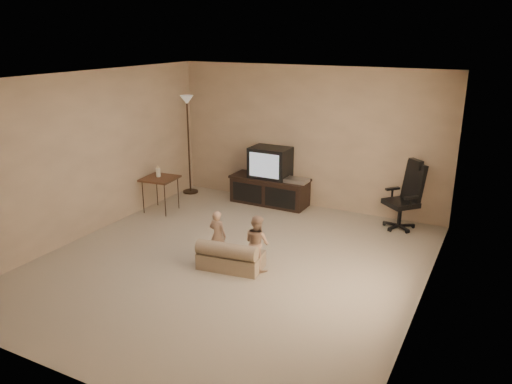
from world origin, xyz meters
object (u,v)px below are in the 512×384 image
(toddler_right, at_px, (257,243))
(child_sofa, at_px, (230,257))
(tv_stand, at_px, (270,181))
(office_chair, at_px, (404,204))
(toddler_left, at_px, (218,235))
(floor_lamp, at_px, (188,123))
(side_table, at_px, (160,179))

(toddler_right, bearing_deg, child_sofa, 49.86)
(tv_stand, distance_m, office_chair, 2.44)
(toddler_left, bearing_deg, toddler_right, 179.91)
(tv_stand, xyz_separation_m, floor_lamp, (-1.69, -0.12, 0.95))
(office_chair, height_order, toddler_right, office_chair)
(office_chair, bearing_deg, child_sofa, -82.19)
(tv_stand, distance_m, child_sofa, 2.75)
(office_chair, height_order, child_sofa, office_chair)
(floor_lamp, height_order, child_sofa, floor_lamp)
(office_chair, relative_size, floor_lamp, 0.59)
(tv_stand, height_order, child_sofa, tv_stand)
(side_table, distance_m, floor_lamp, 1.38)
(toddler_left, bearing_deg, side_table, -30.58)
(child_sofa, distance_m, toddler_left, 0.40)
(child_sofa, relative_size, toddler_left, 1.25)
(toddler_left, xyz_separation_m, toddler_right, (0.62, -0.02, 0.02))
(side_table, relative_size, floor_lamp, 0.44)
(floor_lamp, relative_size, child_sofa, 2.12)
(office_chair, relative_size, child_sofa, 1.26)
(tv_stand, relative_size, child_sofa, 1.66)
(child_sofa, distance_m, toddler_right, 0.42)
(floor_lamp, bearing_deg, toddler_left, -48.44)
(floor_lamp, relative_size, toddler_left, 2.65)
(child_sofa, bearing_deg, toddler_left, 140.97)
(tv_stand, relative_size, toddler_right, 1.95)
(side_table, height_order, floor_lamp, floor_lamp)
(tv_stand, height_order, toddler_right, tv_stand)
(child_sofa, bearing_deg, side_table, 140.21)
(office_chair, distance_m, side_table, 4.15)
(side_table, relative_size, toddler_left, 1.16)
(side_table, xyz_separation_m, floor_lamp, (-0.14, 1.12, 0.80))
(tv_stand, relative_size, toddler_left, 2.07)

